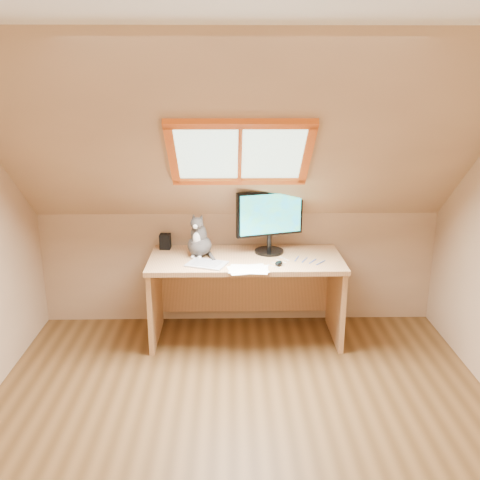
{
  "coord_description": "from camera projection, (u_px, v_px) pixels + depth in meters",
  "views": [
    {
      "loc": [
        -0.07,
        -2.77,
        2.14
      ],
      "look_at": [
        0.0,
        1.0,
        0.99
      ],
      "focal_mm": 40.0,
      "sensor_mm": 36.0,
      "label": 1
    }
  ],
  "objects": [
    {
      "name": "ground",
      "position": [
        243.0,
        441.0,
        3.28
      ],
      "size": [
        3.5,
        3.5,
        0.0
      ],
      "primitive_type": "plane",
      "color": "brown",
      "rests_on": "ground"
    },
    {
      "name": "room_shell",
      "position": [
        244.0,
        220.0,
        2.77
      ],
      "size": [
        3.52,
        3.52,
        2.41
      ],
      "color": "tan",
      "rests_on": "ground"
    },
    {
      "name": "desk",
      "position": [
        246.0,
        280.0,
        4.52
      ],
      "size": [
        1.58,
        0.69,
        0.72
      ],
      "color": "tan",
      "rests_on": "ground"
    },
    {
      "name": "monitor",
      "position": [
        270.0,
        218.0,
        4.42
      ],
      "size": [
        0.56,
        0.24,
        0.53
      ],
      "color": "black",
      "rests_on": "desk"
    },
    {
      "name": "cat",
      "position": [
        199.0,
        241.0,
        4.39
      ],
      "size": [
        0.25,
        0.28,
        0.37
      ],
      "color": "#413C3A",
      "rests_on": "desk"
    },
    {
      "name": "desk_speaker",
      "position": [
        165.0,
        241.0,
        4.59
      ],
      "size": [
        0.1,
        0.1,
        0.13
      ],
      "primitive_type": "cube",
      "rotation": [
        0.0,
        0.0,
        -0.06
      ],
      "color": "black",
      "rests_on": "desk"
    },
    {
      "name": "graphics_tablet",
      "position": [
        207.0,
        264.0,
        4.21
      ],
      "size": [
        0.36,
        0.31,
        0.01
      ],
      "primitive_type": "cube",
      "rotation": [
        0.0,
        0.0,
        -0.37
      ],
      "color": "#B2B2B7",
      "rests_on": "desk"
    },
    {
      "name": "mouse",
      "position": [
        279.0,
        263.0,
        4.2
      ],
      "size": [
        0.09,
        0.11,
        0.03
      ],
      "primitive_type": "ellipsoid",
      "rotation": [
        0.0,
        0.0,
        -0.37
      ],
      "color": "black",
      "rests_on": "desk"
    },
    {
      "name": "papers",
      "position": [
        245.0,
        268.0,
        4.14
      ],
      "size": [
        0.33,
        0.27,
        0.0
      ],
      "color": "white",
      "rests_on": "desk"
    },
    {
      "name": "cables",
      "position": [
        297.0,
        261.0,
        4.28
      ],
      "size": [
        0.51,
        0.26,
        0.01
      ],
      "color": "silver",
      "rests_on": "desk"
    }
  ]
}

